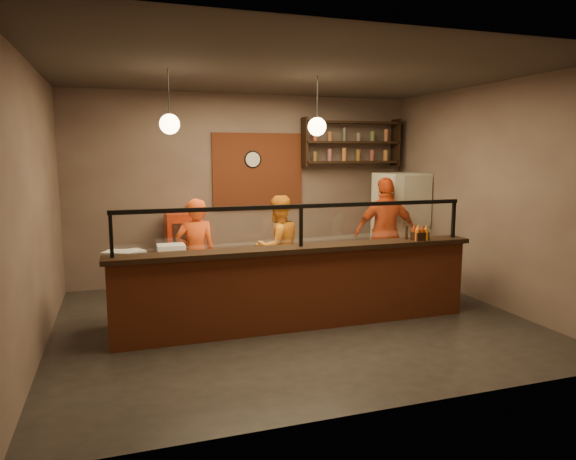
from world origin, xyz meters
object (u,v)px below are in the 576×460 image
object	(u,v)px
wall_clock	(253,159)
cook_left	(196,254)
condiment_caddy	(420,236)
cook_right	(386,232)
cook_mid	(278,247)
pizza_dough	(279,250)
pepper_mill	(406,233)
fridge	(400,226)
red_cooler	(183,251)

from	to	relation	value
wall_clock	cook_left	distance (m)	2.34
cook_left	condiment_caddy	size ratio (longest dim) A/B	8.01
condiment_caddy	cook_right	bearing A→B (deg)	76.49
cook_left	cook_mid	world-z (taller)	cook_left
cook_right	pizza_dough	distance (m)	2.32
cook_left	pizza_dough	world-z (taller)	cook_left
wall_clock	pepper_mill	xyz separation A→B (m)	(1.43, -2.70, -0.95)
fridge	condiment_caddy	bearing A→B (deg)	-118.77
wall_clock	cook_left	size ratio (longest dim) A/B	0.19
cook_left	condiment_caddy	bearing A→B (deg)	150.00
cook_left	condiment_caddy	xyz separation A→B (m)	(2.79, -1.31, 0.32)
cook_left	condiment_caddy	distance (m)	3.10
cook_mid	cook_right	world-z (taller)	cook_right
cook_left	pepper_mill	size ratio (longest dim) A/B	8.82
red_cooler	cook_mid	bearing A→B (deg)	-39.07
pepper_mill	condiment_caddy	bearing A→B (deg)	-38.60
cook_left	pizza_dough	xyz separation A→B (m)	(1.04, -0.62, 0.11)
wall_clock	condiment_caddy	size ratio (longest dim) A/B	1.52
fridge	cook_left	bearing A→B (deg)	-172.88
pepper_mill	pizza_dough	bearing A→B (deg)	160.32
red_cooler	pizza_dough	world-z (taller)	red_cooler
condiment_caddy	pepper_mill	size ratio (longest dim) A/B	1.10
cook_right	red_cooler	distance (m)	3.34
fridge	pizza_dough	bearing A→B (deg)	-157.17
cook_right	fridge	world-z (taller)	fridge
wall_clock	cook_left	world-z (taller)	wall_clock
cook_right	pepper_mill	bearing A→B (deg)	77.96
pizza_dough	red_cooler	bearing A→B (deg)	120.61
wall_clock	fridge	bearing A→B (deg)	-16.51
wall_clock	cook_right	distance (m)	2.59
condiment_caddy	pepper_mill	xyz separation A→B (m)	(-0.14, 0.11, 0.03)
fridge	pepper_mill	xyz separation A→B (m)	(-1.07, -1.96, 0.22)
cook_mid	pepper_mill	bearing A→B (deg)	118.91
cook_right	fridge	xyz separation A→B (m)	(0.55, 0.47, 0.02)
wall_clock	cook_mid	bearing A→B (deg)	-88.04
wall_clock	fridge	world-z (taller)	wall_clock
fridge	pizza_dough	world-z (taller)	fridge
cook_left	pepper_mill	world-z (taller)	cook_left
wall_clock	red_cooler	size ratio (longest dim) A/B	0.24
pizza_dough	condiment_caddy	world-z (taller)	condiment_caddy
cook_left	cook_right	xyz separation A→B (m)	(3.18, 0.30, 0.12)
wall_clock	pepper_mill	world-z (taller)	wall_clock
wall_clock	pizza_dough	size ratio (longest dim) A/B	0.57
cook_right	red_cooler	world-z (taller)	cook_right
cook_right	wall_clock	bearing A→B (deg)	-24.55
cook_right	condiment_caddy	distance (m)	1.66
cook_mid	cook_right	xyz separation A→B (m)	(1.90, 0.12, 0.12)
red_cooler	condiment_caddy	xyz separation A→B (m)	(2.82, -2.50, 0.49)
pizza_dough	condiment_caddy	xyz separation A→B (m)	(1.75, -0.69, 0.21)
cook_left	cook_right	bearing A→B (deg)	-179.57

